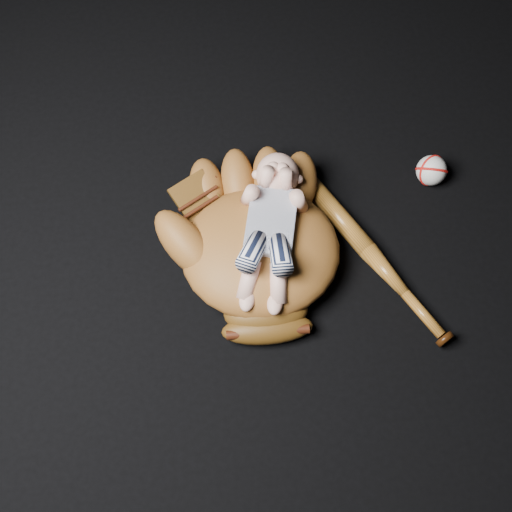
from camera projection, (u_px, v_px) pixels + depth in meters
name	position (u px, v px, depth m)	size (l,w,h in m)	color
baseball_glove	(260.00, 247.00, 1.39)	(0.43, 0.49, 0.15)	brown
newborn_baby	(270.00, 233.00, 1.35)	(0.16, 0.36, 0.15)	#E1A691
baseball_bat	(375.00, 259.00, 1.44)	(0.04, 0.48, 0.04)	brown
baseball	(431.00, 170.00, 1.52)	(0.07, 0.07, 0.07)	silver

